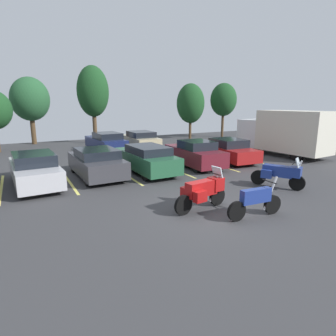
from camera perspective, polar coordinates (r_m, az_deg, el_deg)
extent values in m
cube|color=#38383A|center=(10.13, 8.53, -8.61)|extent=(44.00, 44.00, 0.10)
cylinder|color=black|center=(10.55, 9.73, -5.53)|extent=(0.69, 0.22, 0.68)
cylinder|color=black|center=(9.54, 3.07, -7.36)|extent=(0.69, 0.22, 0.68)
cube|color=#A51414|center=(9.90, 6.64, -4.03)|extent=(1.22, 0.55, 0.51)
cylinder|color=#B2B2B7|center=(10.35, 9.35, -3.44)|extent=(0.52, 0.14, 1.14)
cylinder|color=black|center=(10.18, 9.13, -1.09)|extent=(0.13, 0.62, 0.04)
cube|color=#A51414|center=(10.34, 9.44, -3.08)|extent=(0.50, 0.52, 0.46)
cube|color=#B2C1CC|center=(10.27, 9.73, -0.76)|extent=(0.22, 0.46, 0.39)
cube|color=#A51414|center=(9.95, 3.82, -4.70)|extent=(0.47, 0.30, 0.36)
cube|color=#A51414|center=(9.48, 6.39, -5.65)|extent=(0.47, 0.30, 0.36)
cylinder|color=black|center=(13.27, 24.23, -2.73)|extent=(0.41, 0.64, 0.66)
cylinder|color=black|center=(13.63, 17.46, -1.79)|extent=(0.41, 0.64, 0.66)
cube|color=navy|center=(13.33, 20.94, -0.53)|extent=(0.94, 1.28, 0.47)
cylinder|color=#B2B2B7|center=(13.20, 23.89, -0.92)|extent=(0.30, 0.48, 1.13)
cylinder|color=black|center=(13.13, 23.71, 0.89)|extent=(0.57, 0.32, 0.04)
cube|color=navy|center=(13.18, 23.99, -0.73)|extent=(0.64, 0.62, 0.42)
cube|color=#B2C1CC|center=(13.09, 24.37, 0.98)|extent=(0.46, 0.35, 0.39)
cube|color=navy|center=(13.77, 19.76, -0.52)|extent=(0.42, 0.50, 0.36)
cube|color=navy|center=(13.12, 18.97, -1.11)|extent=(0.42, 0.50, 0.36)
cylinder|color=black|center=(10.23, 19.97, -6.83)|extent=(0.65, 0.15, 0.64)
cylinder|color=black|center=(9.30, 13.45, -8.37)|extent=(0.65, 0.15, 0.64)
cube|color=navy|center=(9.62, 17.03, -5.29)|extent=(1.11, 0.30, 0.46)
cylinder|color=#B2B2B7|center=(10.02, 19.66, -4.74)|extent=(0.51, 0.10, 1.11)
cylinder|color=black|center=(9.86, 19.50, -2.55)|extent=(0.07, 0.62, 0.04)
cube|color=#EAE066|center=(14.44, -30.20, -3.50)|extent=(0.12, 5.06, 0.01)
cube|color=#EAE066|center=(14.55, -19.15, -2.33)|extent=(0.12, 5.06, 0.01)
cube|color=#EAE066|center=(15.18, -8.66, -1.14)|extent=(0.12, 5.06, 0.01)
cube|color=#EAE066|center=(16.28, 0.69, -0.04)|extent=(0.12, 5.06, 0.01)
cube|color=#EAE066|center=(17.75, 8.68, 0.90)|extent=(0.12, 5.06, 0.01)
cube|color=#EAE066|center=(19.52, 15.34, 1.67)|extent=(0.12, 5.06, 0.01)
cube|color=#B7B7BC|center=(14.10, -24.92, -0.75)|extent=(2.04, 4.68, 0.78)
cube|color=black|center=(13.86, -25.11, 1.69)|extent=(1.76, 2.32, 0.49)
cylinder|color=black|center=(15.63, -28.24, -0.88)|extent=(0.26, 0.68, 0.67)
cylinder|color=black|center=(15.76, -22.79, -0.25)|extent=(0.26, 0.68, 0.67)
cylinder|color=black|center=(12.60, -27.36, -3.79)|extent=(0.26, 0.68, 0.67)
cylinder|color=black|center=(12.77, -20.62, -2.96)|extent=(0.26, 0.68, 0.67)
cube|color=#38383D|center=(14.76, -14.01, 0.66)|extent=(2.04, 4.43, 0.81)
cube|color=black|center=(14.48, -13.95, 2.89)|extent=(1.83, 2.32, 0.41)
cylinder|color=black|center=(16.06, -18.23, 0.31)|extent=(0.24, 0.66, 0.65)
cylinder|color=black|center=(16.44, -12.59, 0.93)|extent=(0.24, 0.66, 0.65)
cylinder|color=black|center=(13.22, -15.64, -2.12)|extent=(0.24, 0.66, 0.65)
cylinder|color=black|center=(13.68, -8.92, -1.30)|extent=(0.24, 0.66, 0.65)
cube|color=#235638|center=(15.36, -4.44, 1.57)|extent=(1.89, 4.90, 0.82)
cube|color=black|center=(14.97, -3.97, 3.65)|extent=(1.69, 2.55, 0.40)
cylinder|color=black|center=(16.63, -9.18, 1.32)|extent=(0.24, 0.72, 0.71)
cylinder|color=black|center=(17.19, -4.46, 1.82)|extent=(0.24, 0.72, 0.71)
cylinder|color=black|center=(13.64, -4.37, -1.08)|extent=(0.24, 0.72, 0.71)
cylinder|color=black|center=(14.32, 1.10, -0.38)|extent=(0.24, 0.72, 0.71)
cube|color=maroon|center=(16.81, 5.25, 2.52)|extent=(1.91, 4.40, 0.85)
cube|color=black|center=(16.48, 5.78, 4.60)|extent=(1.68, 1.91, 0.46)
cylinder|color=black|center=(17.79, 0.70, 2.12)|extent=(0.24, 0.65, 0.65)
cylinder|color=black|center=(18.50, 4.87, 2.49)|extent=(0.24, 0.65, 0.65)
cylinder|color=black|center=(15.25, 5.66, 0.26)|extent=(0.24, 0.65, 0.65)
cylinder|color=black|center=(16.08, 10.24, 0.76)|extent=(0.24, 0.65, 0.65)
cube|color=maroon|center=(18.64, 11.55, 3.15)|extent=(2.16, 4.78, 0.73)
cube|color=black|center=(18.43, 11.90, 4.93)|extent=(1.83, 2.20, 0.49)
cylinder|color=black|center=(19.58, 6.99, 3.04)|extent=(0.27, 0.68, 0.66)
cylinder|color=black|center=(20.41, 10.78, 3.30)|extent=(0.27, 0.68, 0.66)
cylinder|color=black|center=(16.97, 12.39, 1.32)|extent=(0.27, 0.68, 0.66)
cylinder|color=black|center=(17.92, 16.45, 1.70)|extent=(0.27, 0.68, 0.66)
cube|color=navy|center=(22.40, -12.27, 4.83)|extent=(2.13, 4.78, 0.79)
cube|color=black|center=(21.89, -11.94, 6.30)|extent=(1.81, 2.31, 0.45)
cylinder|color=black|center=(23.70, -15.30, 4.43)|extent=(0.27, 0.71, 0.70)
cylinder|color=black|center=(24.17, -11.79, 4.77)|extent=(0.27, 0.71, 0.70)
cylinder|color=black|center=(20.70, -12.76, 3.40)|extent=(0.27, 0.71, 0.70)
cylinder|color=black|center=(21.25, -8.82, 3.80)|extent=(0.27, 0.71, 0.70)
cube|color=#C1B289|center=(23.27, -5.57, 5.29)|extent=(1.87, 4.31, 0.77)
cube|color=black|center=(22.99, -5.38, 6.71)|extent=(1.71, 2.22, 0.43)
cylinder|color=black|center=(24.39, -8.61, 4.91)|extent=(0.22, 0.65, 0.65)
cylinder|color=black|center=(24.95, -5.14, 5.18)|extent=(0.22, 0.65, 0.65)
cylinder|color=black|center=(21.67, -6.03, 4.00)|extent=(0.22, 0.65, 0.65)
cylinder|color=black|center=(22.30, -2.21, 4.31)|extent=(0.22, 0.65, 0.65)
cube|color=silver|center=(23.26, 17.04, 6.70)|extent=(2.40, 1.98, 2.02)
cube|color=beige|center=(21.27, 23.70, 6.65)|extent=(2.62, 4.81, 2.74)
cylinder|color=black|center=(22.62, 15.42, 4.29)|extent=(0.37, 0.92, 0.90)
cylinder|color=black|center=(24.05, 18.51, 4.58)|extent=(0.37, 0.92, 0.90)
cylinder|color=black|center=(20.07, 24.26, 2.58)|extent=(0.37, 0.92, 0.90)
cylinder|color=black|center=(21.67, 27.07, 2.99)|extent=(0.37, 0.92, 0.90)
cylinder|color=#4C3823|center=(29.88, 4.40, 7.35)|extent=(0.27, 0.27, 1.59)
ellipsoid|color=#19421E|center=(29.75, 4.49, 12.65)|extent=(2.80, 2.80, 3.93)
cylinder|color=#4C3823|center=(31.57, 10.73, 8.06)|extent=(0.27, 0.27, 2.25)
ellipsoid|color=#19421E|center=(31.47, 10.95, 13.17)|extent=(2.74, 2.74, 3.38)
cylinder|color=#4C3823|center=(28.47, -25.14, 6.39)|extent=(0.40, 0.40, 2.06)
ellipsoid|color=#23512D|center=(28.36, -25.70, 12.23)|extent=(3.26, 3.26, 3.75)
cylinder|color=#4C3823|center=(27.12, -14.27, 7.30)|extent=(0.36, 0.36, 2.40)
ellipsoid|color=#19421E|center=(27.02, -14.68, 14.50)|extent=(2.77, 2.77, 4.42)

